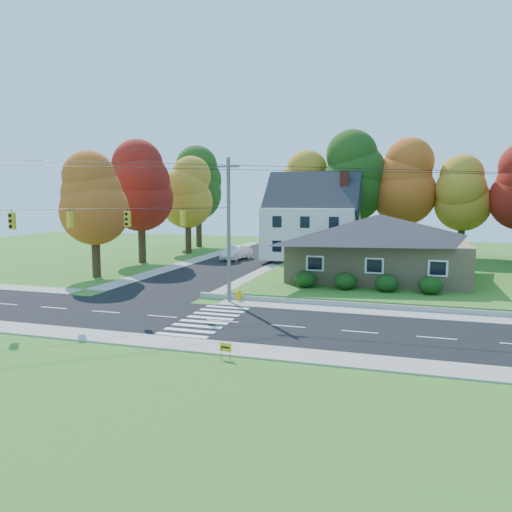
# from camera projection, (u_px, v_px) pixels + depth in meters

# --- Properties ---
(ground) EXTENTS (120.00, 120.00, 0.00)m
(ground) POSITION_uv_depth(u_px,v_px,m) (223.00, 321.00, 29.62)
(ground) COLOR #3D7923
(road_main) EXTENTS (90.00, 8.00, 0.02)m
(road_main) POSITION_uv_depth(u_px,v_px,m) (223.00, 321.00, 29.62)
(road_main) COLOR black
(road_main) RESTS_ON ground
(road_cross) EXTENTS (8.00, 44.00, 0.02)m
(road_cross) POSITION_uv_depth(u_px,v_px,m) (239.00, 261.00, 56.62)
(road_cross) COLOR black
(road_cross) RESTS_ON ground
(sidewalk_north) EXTENTS (90.00, 2.00, 0.08)m
(sidewalk_north) POSITION_uv_depth(u_px,v_px,m) (249.00, 304.00, 34.36)
(sidewalk_north) COLOR #9C9A90
(sidewalk_north) RESTS_ON ground
(sidewalk_south) EXTENTS (90.00, 2.00, 0.08)m
(sidewalk_south) POSITION_uv_depth(u_px,v_px,m) (187.00, 345.00, 24.87)
(sidewalk_south) COLOR #9C9A90
(sidewalk_south) RESTS_ON ground
(lawn) EXTENTS (30.00, 30.00, 0.50)m
(lawn) POSITION_uv_depth(u_px,v_px,m) (437.00, 274.00, 45.70)
(lawn) COLOR #3D7923
(lawn) RESTS_ON ground
(ranch_house) EXTENTS (14.60, 10.60, 5.40)m
(ranch_house) POSITION_uv_depth(u_px,v_px,m) (379.00, 245.00, 42.06)
(ranch_house) COLOR tan
(ranch_house) RESTS_ON lawn
(colonial_house) EXTENTS (10.40, 8.40, 9.60)m
(colonial_house) POSITION_uv_depth(u_px,v_px,m) (312.00, 221.00, 55.62)
(colonial_house) COLOR silver
(colonial_house) RESTS_ON lawn
(hedge_row) EXTENTS (10.70, 1.70, 1.27)m
(hedge_row) POSITION_uv_depth(u_px,v_px,m) (366.00, 282.00, 36.58)
(hedge_row) COLOR #163A10
(hedge_row) RESTS_ON lawn
(traffic_infrastructure) EXTENTS (38.10, 10.66, 10.00)m
(traffic_infrastructure) POSITION_uv_depth(u_px,v_px,m) (228.00, 233.00, 30.33)
(traffic_infrastructure) COLOR #666059
(traffic_infrastructure) RESTS_ON ground
(tree_lot_0) EXTENTS (6.72, 6.72, 12.51)m
(tree_lot_0) POSITION_uv_depth(u_px,v_px,m) (306.00, 189.00, 61.46)
(tree_lot_0) COLOR #3F2A19
(tree_lot_0) RESTS_ON lawn
(tree_lot_1) EXTENTS (7.84, 7.84, 14.60)m
(tree_lot_1) POSITION_uv_depth(u_px,v_px,m) (354.00, 177.00, 58.60)
(tree_lot_1) COLOR #3F2A19
(tree_lot_1) RESTS_ON lawn
(tree_lot_2) EXTENTS (7.28, 7.28, 13.56)m
(tree_lot_2) POSITION_uv_depth(u_px,v_px,m) (407.00, 182.00, 57.87)
(tree_lot_2) COLOR #3F2A19
(tree_lot_2) RESTS_ON lawn
(tree_lot_3) EXTENTS (6.16, 6.16, 11.47)m
(tree_lot_3) POSITION_uv_depth(u_px,v_px,m) (463.00, 194.00, 55.32)
(tree_lot_3) COLOR #3F2A19
(tree_lot_3) RESTS_ON lawn
(tree_west_0) EXTENTS (6.16, 6.16, 11.47)m
(tree_west_0) POSITION_uv_depth(u_px,v_px,m) (94.00, 199.00, 45.12)
(tree_west_0) COLOR #3F2A19
(tree_west_0) RESTS_ON ground
(tree_west_1) EXTENTS (7.28, 7.28, 13.56)m
(tree_west_1) POSITION_uv_depth(u_px,v_px,m) (141.00, 186.00, 54.74)
(tree_west_1) COLOR #3F2A19
(tree_west_1) RESTS_ON ground
(tree_west_2) EXTENTS (6.72, 6.72, 12.51)m
(tree_west_2) POSITION_uv_depth(u_px,v_px,m) (188.00, 193.00, 64.01)
(tree_west_2) COLOR #3F2A19
(tree_west_2) RESTS_ON ground
(tree_west_3) EXTENTS (7.84, 7.84, 14.60)m
(tree_west_3) POSITION_uv_depth(u_px,v_px,m) (198.00, 184.00, 72.03)
(tree_west_3) COLOR #3F2A19
(tree_west_3) RESTS_ON ground
(white_car) EXTENTS (2.56, 5.06, 1.59)m
(white_car) POSITION_uv_depth(u_px,v_px,m) (236.00, 253.00, 58.08)
(white_car) COLOR silver
(white_car) RESTS_ON road_cross
(fire_hydrant) EXTENTS (0.48, 0.38, 0.85)m
(fire_hydrant) POSITION_uv_depth(u_px,v_px,m) (239.00, 296.00, 35.11)
(fire_hydrant) COLOR #DBB105
(fire_hydrant) RESTS_ON ground
(yard_sign) EXTENTS (0.59, 0.12, 0.75)m
(yard_sign) POSITION_uv_depth(u_px,v_px,m) (226.00, 348.00, 22.75)
(yard_sign) COLOR black
(yard_sign) RESTS_ON ground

